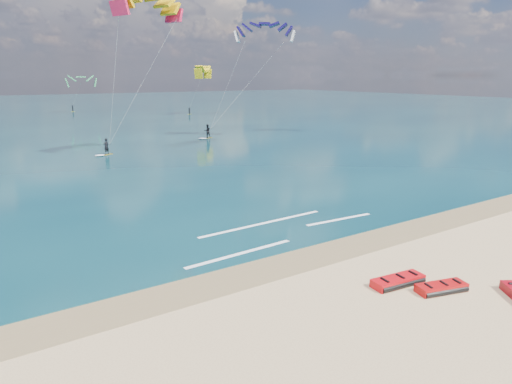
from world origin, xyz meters
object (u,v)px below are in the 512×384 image
packed_kite_mid (441,291)px  kitesurfer_far (237,76)px  packed_kite_left (398,285)px  kitesurfer_main (127,69)px

packed_kite_mid → kitesurfer_far: 44.98m
packed_kite_left → kitesurfer_main: 35.59m
packed_kite_mid → kitesurfer_main: (-0.05, 35.82, 8.64)m
packed_kite_left → kitesurfer_far: 44.13m
packed_kite_left → packed_kite_mid: 1.61m
packed_kite_left → kitesurfer_far: kitesurfer_far is taller
packed_kite_mid → kitesurfer_far: kitesurfer_far is taller
packed_kite_mid → kitesurfer_far: bearing=84.6°
packed_kite_left → kitesurfer_main: size_ratio=0.15×
kitesurfer_main → kitesurfer_far: (15.76, 5.56, -0.60)m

